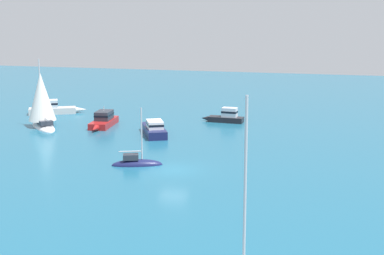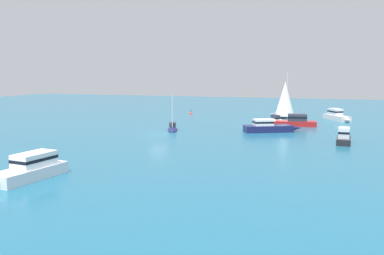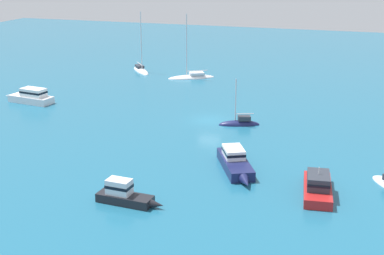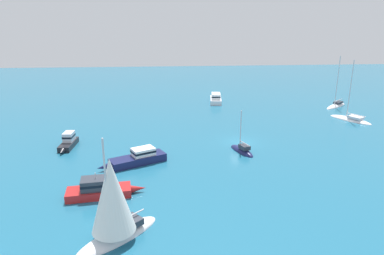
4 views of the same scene
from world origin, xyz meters
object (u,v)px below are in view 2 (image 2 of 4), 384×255
Objects in this scene: yacht_1 at (173,130)px; launch at (344,137)px; cabin_cruiser at (269,127)px; cabin_cruiser_1 at (337,116)px; yacht at (284,103)px; motor_cruiser_1 at (295,121)px; motor_cruiser at (29,169)px; channel_buoy at (191,114)px.

launch is (3.63, 22.09, 0.60)m from yacht_1.
cabin_cruiser is 19.73m from cabin_cruiser_1.
yacht reaches higher than motor_cruiser_1.
motor_cruiser_1 is at bearing -114.35° from yacht.
cabin_cruiser_1 is at bearing 35.89° from cabin_cruiser.
cabin_cruiser_1 is (-20.23, 21.92, 0.62)m from yacht_1.
cabin_cruiser_1 is (-47.90, 22.79, -0.07)m from motor_cruiser.
cabin_cruiser_1 is (-3.23, 8.44, -2.14)m from yacht.
channel_buoy is at bearing 120.90° from yacht.
cabin_cruiser is 1.05× the size of cabin_cruiser_1.
cabin_cruiser is (14.28, -0.64, -2.20)m from yacht.
launch reaches higher than cabin_cruiser.
motor_cruiser is at bearing 139.55° from launch.
cabin_cruiser is at bearing 61.47° from motor_cruiser_1.
yacht_1 reaches higher than launch.
cabin_cruiser_1 is 6.56× the size of channel_buoy.
yacht is at bearing 169.71° from motor_cruiser.
launch is (6.34, 9.26, 0.03)m from cabin_cruiser.
motor_cruiser is at bearing -22.30° from yacht_1.
yacht_1 is at bearing -171.11° from yacht.
motor_cruiser_1 reaches higher than launch.
motor_cruiser is 41.30m from motor_cruiser_1.
yacht reaches higher than launch.
cabin_cruiser is at bearing -55.26° from cabin_cruiser_1.
yacht_1 is at bearing -174.28° from motor_cruiser.
cabin_cruiser is 7.97m from motor_cruiser_1.
cabin_cruiser is at bearing 81.45° from yacht_1.
motor_cruiser is at bearing -150.50° from yacht.
cabin_cruiser is at bearing 163.25° from motor_cruiser.
yacht_1 is 27.70m from motor_cruiser.
channel_buoy is (-2.12, -26.63, -0.72)m from cabin_cruiser_1.
cabin_cruiser_1 reaches higher than channel_buoy.
launch is (20.62, 8.61, -2.16)m from yacht.
yacht reaches higher than cabin_cruiser_1.
cabin_cruiser is 11.22m from launch.
cabin_cruiser_1 reaches higher than launch.
yacht is 1.16× the size of cabin_cruiser_1.
cabin_cruiser_1 is at bearing -128.50° from motor_cruiser_1.
launch is 15.15m from motor_cruiser_1.
yacht_1 is at bearing 11.90° from channel_buoy.
cabin_cruiser_1 is (-17.51, 9.09, 0.05)m from cabin_cruiser.
yacht_1 is 18.74m from motor_cruiser_1.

